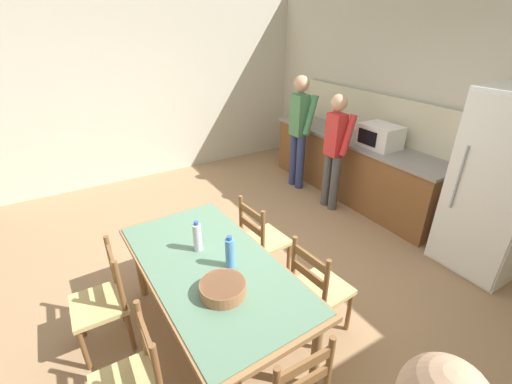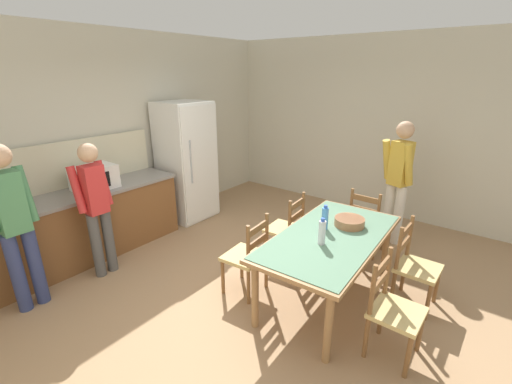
{
  "view_description": "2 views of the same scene",
  "coord_description": "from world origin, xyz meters",
  "views": [
    {
      "loc": [
        2.44,
        -1.46,
        2.44
      ],
      "look_at": [
        -0.07,
        0.05,
        0.95
      ],
      "focal_mm": 24.0,
      "sensor_mm": 36.0,
      "label": 1
    },
    {
      "loc": [
        -2.5,
        -1.99,
        2.34
      ],
      "look_at": [
        0.03,
        -0.04,
        1.2
      ],
      "focal_mm": 24.0,
      "sensor_mm": 36.0,
      "label": 2
    }
  ],
  "objects": [
    {
      "name": "person_at_counter",
      "position": [
        -0.73,
        1.69,
        0.9
      ],
      "size": [
        0.4,
        0.28,
        1.6
      ],
      "rotation": [
        0.0,
        0.0,
        1.57
      ],
      "color": "#4C4C4C",
      "rests_on": "ground"
    },
    {
      "name": "microwave",
      "position": [
        -0.45,
        2.21,
        1.05
      ],
      "size": [
        0.5,
        0.39,
        0.3
      ],
      "color": "white",
      "rests_on": "kitchen_counter"
    },
    {
      "name": "wall_back",
      "position": [
        0.0,
        2.66,
        1.45
      ],
      "size": [
        6.52,
        0.12,
        2.9
      ],
      "primitive_type": "cube",
      "color": "beige",
      "rests_on": "ground"
    },
    {
      "name": "chair_head_end",
      "position": [
        1.68,
        -0.62,
        0.44
      ],
      "size": [
        0.41,
        0.43,
        0.91
      ],
      "rotation": [
        0.0,
        0.0,
        1.55
      ],
      "color": "brown",
      "rests_on": "ground"
    },
    {
      "name": "person_by_table",
      "position": [
        2.23,
        -0.8,
        0.97
      ],
      "size": [
        0.38,
        0.49,
        1.72
      ],
      "rotation": [
        0.0,
        0.0,
        2.79
      ],
      "color": "silver",
      "rests_on": "ground"
    },
    {
      "name": "kitchen_counter",
      "position": [
        -0.88,
        2.23,
        0.45
      ],
      "size": [
        2.97,
        0.66,
        0.9
      ],
      "color": "brown",
      "rests_on": "ground"
    },
    {
      "name": "chair_side_near_right",
      "position": [
        0.92,
        -1.42,
        0.44
      ],
      "size": [
        0.43,
        0.41,
        0.91
      ],
      "rotation": [
        0.0,
        0.0,
        -0.02
      ],
      "color": "brown",
      "rests_on": "ground"
    },
    {
      "name": "counter_splashback",
      "position": [
        -0.88,
        2.54,
        1.2
      ],
      "size": [
        2.93,
        0.03,
        0.6
      ],
      "primitive_type": "cube",
      "color": "beige",
      "rests_on": "kitchen_counter"
    },
    {
      "name": "serving_bowl",
      "position": [
        0.79,
        -0.73,
        0.8
      ],
      "size": [
        0.32,
        0.32,
        0.09
      ],
      "color": "#9E6642",
      "rests_on": "dining_table"
    },
    {
      "name": "bottle_off_centre",
      "position": [
        0.56,
        -0.55,
        0.87
      ],
      "size": [
        0.07,
        0.07,
        0.27
      ],
      "color": "#4C8ED6",
      "rests_on": "dining_table"
    },
    {
      "name": "dining_table",
      "position": [
        0.47,
        -0.67,
        0.67
      ],
      "size": [
        1.88,
        1.01,
        0.75
      ],
      "rotation": [
        0.0,
        0.0,
        0.04
      ],
      "color": "olive",
      "rests_on": "ground"
    },
    {
      "name": "chair_side_far_left",
      "position": [
        0.03,
        0.07,
        0.44
      ],
      "size": [
        0.45,
        0.43,
        0.91
      ],
      "rotation": [
        0.0,
        0.0,
        3.23
      ],
      "color": "brown",
      "rests_on": "ground"
    },
    {
      "name": "chair_side_far_right",
      "position": [
        0.86,
        0.1,
        0.44
      ],
      "size": [
        0.45,
        0.43,
        0.91
      ],
      "rotation": [
        0.0,
        0.0,
        3.22
      ],
      "color": "brown",
      "rests_on": "ground"
    },
    {
      "name": "person_at_sink",
      "position": [
        -1.54,
        1.71,
        0.97
      ],
      "size": [
        0.43,
        0.3,
        1.73
      ],
      "rotation": [
        0.0,
        0.0,
        1.57
      ],
      "color": "navy",
      "rests_on": "ground"
    },
    {
      "name": "refrigerator",
      "position": [
        1.08,
        2.19,
        0.95
      ],
      "size": [
        0.75,
        0.73,
        1.9
      ],
      "color": "white",
      "rests_on": "ground"
    },
    {
      "name": "bottle_near_centre",
      "position": [
        0.24,
        -0.68,
        0.87
      ],
      "size": [
        0.07,
        0.07,
        0.27
      ],
      "color": "silver",
      "rests_on": "dining_table"
    },
    {
      "name": "wall_right",
      "position": [
        3.26,
        0.0,
        1.45
      ],
      "size": [
        0.12,
        5.2,
        2.9
      ],
      "primitive_type": "cube",
      "color": "beige",
      "rests_on": "ground"
    },
    {
      "name": "chair_side_near_left",
      "position": [
        0.09,
        -1.45,
        0.44
      ],
      "size": [
        0.43,
        0.41,
        0.91
      ],
      "rotation": [
        0.0,
        0.0,
        -0.02
      ],
      "color": "brown",
      "rests_on": "ground"
    },
    {
      "name": "ground_plane",
      "position": [
        0.0,
        0.0,
        0.0
      ],
      "size": [
        8.32,
        8.32,
        0.0
      ],
      "primitive_type": "plane",
      "color": "#9E7A56"
    }
  ]
}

